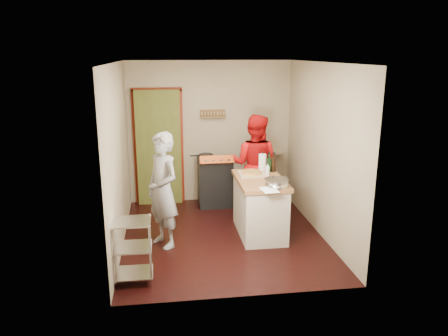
{
  "coord_description": "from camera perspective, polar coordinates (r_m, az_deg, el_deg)",
  "views": [
    {
      "loc": [
        -0.84,
        -6.17,
        2.74
      ],
      "look_at": [
        0.02,
        0.0,
        1.08
      ],
      "focal_mm": 35.0,
      "sensor_mm": 36.0,
      "label": 1
    }
  ],
  "objects": [
    {
      "name": "stove",
      "position": [
        7.99,
        -1.19,
        -1.74
      ],
      "size": [
        0.6,
        0.63,
        1.0
      ],
      "color": "black",
      "rests_on": "ground"
    },
    {
      "name": "ceiling",
      "position": [
        6.23,
        -0.16,
        13.72
      ],
      "size": [
        3.0,
        3.5,
        0.02
      ],
      "primitive_type": "cube",
      "color": "white",
      "rests_on": "back_wall"
    },
    {
      "name": "back_wall",
      "position": [
        8.12,
        -6.35,
        3.41
      ],
      "size": [
        3.0,
        0.44,
        2.6
      ],
      "color": "tan",
      "rests_on": "ground"
    },
    {
      "name": "person_stripe",
      "position": [
        6.27,
        -7.99,
        -2.91
      ],
      "size": [
        0.67,
        0.73,
        1.67
      ],
      "primitive_type": "imported",
      "rotation": [
        0.0,
        0.0,
        -0.99
      ],
      "color": "#B1B0B5",
      "rests_on": "ground"
    },
    {
      "name": "left_wall",
      "position": [
        6.37,
        -13.63,
        1.44
      ],
      "size": [
        0.04,
        3.5,
        2.6
      ],
      "primitive_type": "cube",
      "color": "tan",
      "rests_on": "ground"
    },
    {
      "name": "person_red",
      "position": [
        7.55,
        4.05,
        0.49
      ],
      "size": [
        1.05,
        0.97,
        1.73
      ],
      "primitive_type": "imported",
      "rotation": [
        0.0,
        0.0,
        2.66
      ],
      "color": "red",
      "rests_on": "ground"
    },
    {
      "name": "island",
      "position": [
        6.74,
        4.73,
        -4.81
      ],
      "size": [
        0.7,
        1.32,
        1.2
      ],
      "color": "beige",
      "rests_on": "ground"
    },
    {
      "name": "wire_shelving",
      "position": [
        5.5,
        -11.92,
        -10.17
      ],
      "size": [
        0.48,
        0.4,
        0.8
      ],
      "color": "silver",
      "rests_on": "ground"
    },
    {
      "name": "floor",
      "position": [
        6.81,
        -0.14,
        -8.81
      ],
      "size": [
        3.5,
        3.5,
        0.0
      ],
      "primitive_type": "plane",
      "color": "black",
      "rests_on": "ground"
    },
    {
      "name": "right_wall",
      "position": [
        6.76,
        12.56,
        2.26
      ],
      "size": [
        0.04,
        3.5,
        2.6
      ],
      "primitive_type": "cube",
      "color": "tan",
      "rests_on": "ground"
    }
  ]
}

